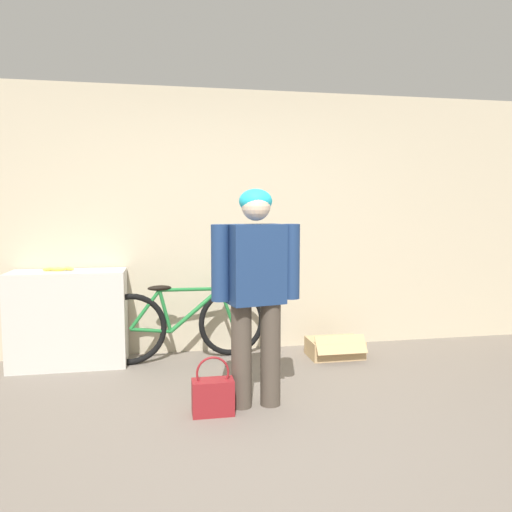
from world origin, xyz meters
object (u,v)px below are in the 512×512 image
Objects in this scene: person at (256,281)px; bicycle at (183,323)px; cardboard_box at (335,348)px; banana at (58,269)px; handbag at (213,395)px.

bicycle is at bearing 99.67° from person.
bicycle is (-0.48, 1.21, -0.57)m from person.
cardboard_box is (1.45, -0.18, -0.26)m from bicycle.
cardboard_box is (2.56, -0.22, -0.80)m from banana.
bicycle is 1.49m from cardboard_box.
bicycle is 3.92× the size of handbag.
handbag is 0.81× the size of cardboard_box.
cardboard_box is at bearing -4.97° from banana.
bicycle reaches higher than cardboard_box.
person is 1.65m from cardboard_box.
person is 3.79× the size of handbag.
banana is 2.00m from handbag.
banana reaches higher than bicycle.
cardboard_box is at bearing 41.16° from handbag.
banana is at bearing 175.03° from cardboard_box.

